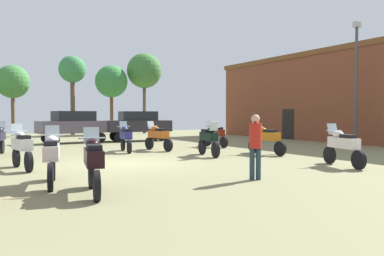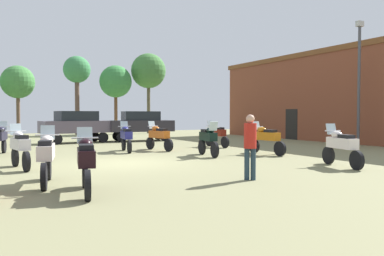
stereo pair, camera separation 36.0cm
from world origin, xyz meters
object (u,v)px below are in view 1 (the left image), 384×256
Objects in this scene: brick_building at (339,97)px; lamp_post at (356,77)px; motorcycle_1 at (343,145)px; motorcycle_13 at (126,137)px; motorcycle_6 at (158,136)px; car_3 at (74,124)px; motorcycle_4 at (215,134)px; motorcycle_2 at (266,138)px; person_1 at (255,142)px; car_2 at (138,124)px; motorcycle_8 at (22,147)px; tree_5 at (72,71)px; motorcycle_5 at (94,162)px; tree_3 at (13,82)px; motorcycle_10 at (209,139)px; tree_7 at (111,82)px; motorcycle_3 at (52,156)px; tree_1 at (144,71)px.

lamp_post is at bearing -132.04° from brick_building.
motorcycle_13 is at bearing 133.37° from motorcycle_1.
brick_building is at bearing -6.10° from motorcycle_6.
car_3 is at bearing 124.07° from motorcycle_1.
motorcycle_2 is at bearing -96.51° from motorcycle_4.
motorcycle_2 is 1.28× the size of person_1.
brick_building is 4.47× the size of car_2.
motorcycle_2 is at bearing -9.17° from motorcycle_8.
motorcycle_6 is 0.49× the size of car_3.
motorcycle_13 is at bearing 179.94° from motorcycle_4.
motorcycle_5 is at bearing -101.90° from tree_5.
tree_3 is at bearing 94.11° from motorcycle_6.
person_1 is 14.02m from lamp_post.
car_2 is (-1.84, 6.72, 0.46)m from motorcycle_4.
motorcycle_10 is 0.34× the size of tree_7.
tree_3 reaches higher than car_2.
car_2 is 0.64× the size of tree_5.
brick_building is at bearing 34.29° from motorcycle_3.
motorcycle_2 is 5.36m from motorcycle_6.
person_1 is at bearing -82.65° from tree_3.
tree_1 reaches higher than brick_building.
motorcycle_1 is 0.31× the size of tree_5.
brick_building is 16.70m from motorcycle_13.
car_3 is 11.35m from tree_5.
car_2 is at bearing -86.43° from motorcycle_10.
tree_5 reaches higher than person_1.
tree_5 is 1.00× the size of lamp_post.
brick_building is 5.97m from lamp_post.
motorcycle_6 is 18.12m from tree_5.
motorcycle_13 is (5.01, 3.97, -0.01)m from motorcycle_8.
tree_5 reaches higher than motorcycle_1.
motorcycle_3 is 0.38× the size of tree_3.
person_1 is at bearing 176.43° from car_3.
person_1 is (5.29, -5.37, 0.32)m from motorcycle_8.
person_1 reaches higher than motorcycle_1.
brick_building is 8.98× the size of motorcycle_3.
lamp_post is (17.55, 0.82, 3.17)m from motorcycle_8.
motorcycle_1 is 1.00× the size of motorcycle_5.
motorcycle_2 is 0.33× the size of lamp_post.
tree_3 reaches higher than motorcycle_10.
motorcycle_3 reaches higher than motorcycle_2.
motorcycle_10 reaches higher than motorcycle_13.
motorcycle_6 is at bearing 125.30° from motorcycle_2.
tree_1 is (7.72, 25.99, 4.83)m from person_1.
motorcycle_1 is 26.06m from tree_1.
lamp_post is at bearing -168.85° from motorcycle_10.
motorcycle_3 is at bearing -92.53° from motorcycle_8.
person_1 is 27.14m from tree_5.
lamp_post is (9.07, -10.19, 2.72)m from car_2.
tree_7 reaches higher than motorcycle_10.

